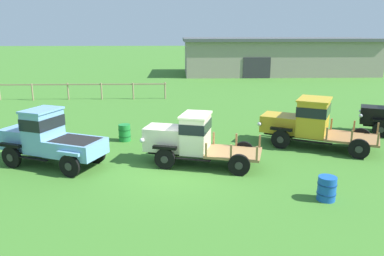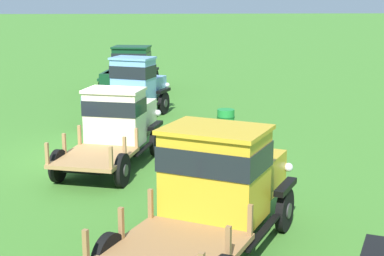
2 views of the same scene
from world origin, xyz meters
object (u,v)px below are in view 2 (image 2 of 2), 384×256
(vintage_truck_foreground_near, at_px, (131,69))
(vintage_truck_far_side, at_px, (219,182))
(oil_drum_beside_row, at_px, (226,122))
(vintage_truck_midrow_center, at_px, (118,123))
(vintage_truck_second_in_line, at_px, (131,89))

(vintage_truck_foreground_near, bearing_deg, vintage_truck_far_side, 8.08)
(vintage_truck_far_side, distance_m, oil_drum_beside_row, 9.14)
(vintage_truck_far_side, bearing_deg, vintage_truck_midrow_center, -158.11)
(vintage_truck_foreground_near, distance_m, vintage_truck_midrow_center, 11.99)
(vintage_truck_midrow_center, xyz_separation_m, vintage_truck_far_side, (5.82, 2.34, 0.11))
(vintage_truck_midrow_center, distance_m, oil_drum_beside_row, 4.78)
(vintage_truck_second_in_line, height_order, oil_drum_beside_row, vintage_truck_second_in_line)
(vintage_truck_midrow_center, bearing_deg, vintage_truck_foreground_near, -179.09)
(vintage_truck_midrow_center, bearing_deg, vintage_truck_far_side, 21.89)
(vintage_truck_second_in_line, xyz_separation_m, vintage_truck_midrow_center, (5.83, -0.08, -0.03))
(vintage_truck_second_in_line, distance_m, vintage_truck_midrow_center, 5.83)
(vintage_truck_far_side, relative_size, oil_drum_beside_row, 6.65)
(vintage_truck_second_in_line, height_order, vintage_truck_far_side, vintage_truck_second_in_line)
(vintage_truck_foreground_near, distance_m, oil_drum_beside_row, 9.54)
(vintage_truck_foreground_near, bearing_deg, vintage_truck_second_in_line, 2.48)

